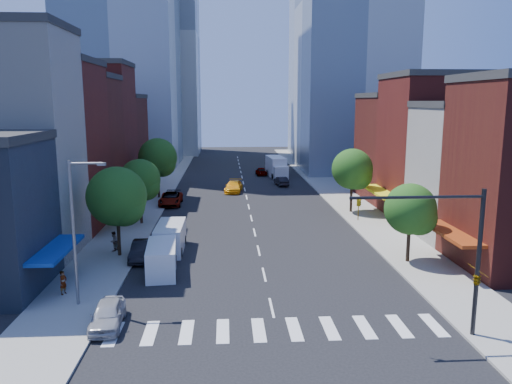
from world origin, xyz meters
TOP-DOWN VIEW (x-y plane):
  - ground at (0.00, 0.00)m, footprint 220.00×220.00m
  - sidewalk_left at (-12.50, 40.00)m, footprint 5.00×120.00m
  - sidewalk_right at (12.50, 40.00)m, footprint 5.00×120.00m
  - crosswalk at (0.00, -3.00)m, footprint 19.00×3.00m
  - bldg_left_2 at (-21.00, 20.50)m, footprint 12.00×9.00m
  - bldg_left_3 at (-21.00, 29.00)m, footprint 12.00×8.00m
  - bldg_left_4 at (-21.00, 37.50)m, footprint 12.00×9.00m
  - bldg_left_5 at (-21.00, 47.00)m, footprint 12.00×10.00m
  - bldg_right_1 at (21.00, 15.00)m, footprint 12.00×8.00m
  - bldg_right_2 at (21.00, 24.00)m, footprint 12.00×10.00m
  - bldg_right_3 at (21.00, 34.00)m, footprint 12.00×10.00m
  - tower_ne at (20.00, 62.00)m, footprint 18.00×20.00m
  - tower_far_w at (-18.00, 95.00)m, footprint 18.00×18.00m
  - traffic_signal at (9.94, -4.50)m, footprint 7.24×2.24m
  - streetlight at (-11.81, 1.00)m, footprint 2.25×0.25m
  - tree_left_near at (-11.35, 10.92)m, footprint 4.80×4.80m
  - tree_left_mid at (-11.35, 21.92)m, footprint 4.20×4.20m
  - tree_left_far at (-11.35, 35.92)m, footprint 5.00×5.00m
  - tree_right_near at (11.65, 7.92)m, footprint 4.00×4.00m
  - tree_right_far at (11.65, 25.92)m, footprint 4.60×4.60m
  - parked_car_front at (-9.50, -2.00)m, footprint 1.91×4.28m
  - parked_car_second at (-9.50, 10.19)m, footprint 1.60×4.57m
  - parked_car_third at (-9.50, 31.61)m, footprint 2.61×5.66m
  - parked_car_rear at (-9.50, 31.91)m, footprint 2.32×5.19m
  - cargo_van_near at (-7.54, 6.70)m, footprint 2.52×5.35m
  - cargo_van_far at (-7.50, 12.29)m, footprint 2.29×5.54m
  - taxi at (-1.63, 40.09)m, footprint 2.89×5.63m
  - traffic_car_oncoming at (5.65, 45.02)m, footprint 1.98×4.27m
  - traffic_car_far at (3.36, 55.93)m, footprint 1.82×4.16m
  - box_truck at (5.86, 54.14)m, footprint 3.18×8.38m
  - pedestrian_near at (-13.40, 2.70)m, footprint 0.58×0.68m
  - pedestrian_far at (-12.22, 12.21)m, footprint 0.87×0.98m

SIDE VIEW (x-z plane):
  - ground at x=0.00m, z-range 0.00..0.00m
  - crosswalk at x=0.00m, z-range 0.00..0.01m
  - sidewalk_left at x=-12.50m, z-range 0.00..0.15m
  - sidewalk_right at x=12.50m, z-range 0.00..0.15m
  - traffic_car_oncoming at x=5.65m, z-range 0.00..1.35m
  - traffic_car_far at x=3.36m, z-range 0.00..1.39m
  - parked_car_front at x=-9.50m, z-range 0.00..1.43m
  - parked_car_rear at x=-9.50m, z-range 0.00..1.48m
  - parked_car_second at x=-9.50m, z-range 0.00..1.51m
  - taxi at x=-1.63m, z-range 0.00..1.56m
  - parked_car_third at x=-9.50m, z-range 0.00..1.57m
  - pedestrian_near at x=-13.40m, z-range 0.15..1.73m
  - pedestrian_far at x=-12.22m, z-range 0.15..1.81m
  - cargo_van_near at x=-7.54m, z-range -0.01..2.20m
  - cargo_van_far at x=-7.50m, z-range -0.01..2.34m
  - box_truck at x=5.86m, z-range -0.09..3.21m
  - traffic_signal at x=9.94m, z-range 0.16..8.16m
  - tree_right_near at x=11.65m, z-range 1.09..7.29m
  - tree_left_mid at x=-11.35m, z-range 1.20..7.85m
  - tree_right_far at x=11.65m, z-range 1.26..8.46m
  - tree_left_near at x=-11.35m, z-range 1.22..8.52m
  - tree_left_far at x=-11.35m, z-range 1.33..9.08m
  - streetlight at x=-11.81m, z-range 0.78..9.78m
  - bldg_right_1 at x=21.00m, z-range 0.00..12.00m
  - bldg_left_5 at x=-21.00m, z-range 0.00..13.00m
  - bldg_right_3 at x=21.00m, z-range 0.00..13.00m
  - bldg_left_3 at x=-21.00m, z-range 0.00..15.00m
  - bldg_right_2 at x=21.00m, z-range 0.00..15.00m
  - bldg_left_2 at x=-21.00m, z-range 0.00..16.00m
  - bldg_left_4 at x=-21.00m, z-range 0.00..17.00m
  - tower_far_w at x=-18.00m, z-range 0.00..56.00m
  - tower_ne at x=20.00m, z-range 0.00..60.00m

